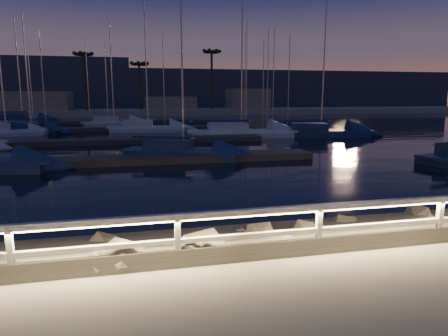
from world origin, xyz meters
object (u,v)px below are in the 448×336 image
at_px(sailboat_g, 146,128).
at_px(sailboat_j, 30,129).
at_px(sailboat_n, 21,119).
at_px(sailboat_c, 180,151).
at_px(sailboat_l, 238,132).
at_px(sailboat_k, 112,122).
at_px(sailboat_h, 318,131).
at_px(sailboat_i, 4,132).
at_px(guard_rail, 121,232).

relative_size(sailboat_g, sailboat_j, 1.21).
bearing_deg(sailboat_n, sailboat_c, -60.07).
bearing_deg(sailboat_l, sailboat_k, 132.37).
height_order(sailboat_h, sailboat_j, sailboat_h).
bearing_deg(sailboat_c, sailboat_g, 119.09).
bearing_deg(sailboat_h, sailboat_i, -178.51).
bearing_deg(guard_rail, sailboat_k, 92.71).
relative_size(sailboat_i, sailboat_n, 0.84).
distance_m(sailboat_c, sailboat_k, 28.67).
relative_size(sailboat_h, sailboat_j, 1.34).
distance_m(sailboat_g, sailboat_h, 17.96).
distance_m(sailboat_j, sailboat_n, 18.55).
bearing_deg(sailboat_g, sailboat_l, -34.88).
relative_size(sailboat_c, sailboat_i, 1.06).
bearing_deg(guard_rail, sailboat_i, 108.74).
distance_m(sailboat_j, sailboat_l, 21.49).
bearing_deg(sailboat_n, guard_rail, -70.72).
relative_size(sailboat_c, sailboat_l, 0.75).
xyz_separation_m(guard_rail, sailboat_k, (-2.15, 45.49, -0.95)).
bearing_deg(sailboat_c, sailboat_n, 140.74).
bearing_deg(sailboat_g, sailboat_i, -165.74).
height_order(sailboat_c, sailboat_j, sailboat_c).
height_order(sailboat_k, sailboat_l, sailboat_l).
xyz_separation_m(sailboat_c, sailboat_h, (14.47, 10.41, 0.04)).
height_order(sailboat_g, sailboat_k, sailboat_g).
height_order(guard_rail, sailboat_l, sailboat_l).
distance_m(sailboat_h, sailboat_l, 7.72).
xyz_separation_m(sailboat_g, sailboat_k, (-3.88, 9.44, -0.02)).
height_order(sailboat_c, sailboat_i, sailboat_c).
distance_m(sailboat_h, sailboat_k, 26.60).
bearing_deg(sailboat_i, guard_rail, -85.06).
height_order(guard_rail, sailboat_n, sailboat_n).
bearing_deg(sailboat_h, sailboat_k, 152.23).
distance_m(sailboat_i, sailboat_n, 20.59).
distance_m(sailboat_c, sailboat_l, 13.26).
relative_size(sailboat_g, sailboat_h, 0.90).
relative_size(sailboat_k, sailboat_l, 0.79).
bearing_deg(sailboat_n, sailboat_k, -31.33).
height_order(sailboat_j, sailboat_n, sailboat_n).
bearing_deg(sailboat_k, sailboat_g, -81.94).
bearing_deg(sailboat_c, guard_rail, -75.73).
distance_m(guard_rail, sailboat_h, 32.88).
bearing_deg(guard_rail, sailboat_l, 70.80).
height_order(sailboat_g, sailboat_j, sailboat_g).
height_order(guard_rail, sailboat_g, sailboat_g).
relative_size(sailboat_g, sailboat_i, 1.18).
bearing_deg(sailboat_j, sailboat_g, 17.46).
bearing_deg(sailboat_c, sailboat_i, 155.77).
xyz_separation_m(sailboat_c, sailboat_l, (6.81, 11.37, 0.06)).
relative_size(sailboat_g, sailboat_l, 0.84).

